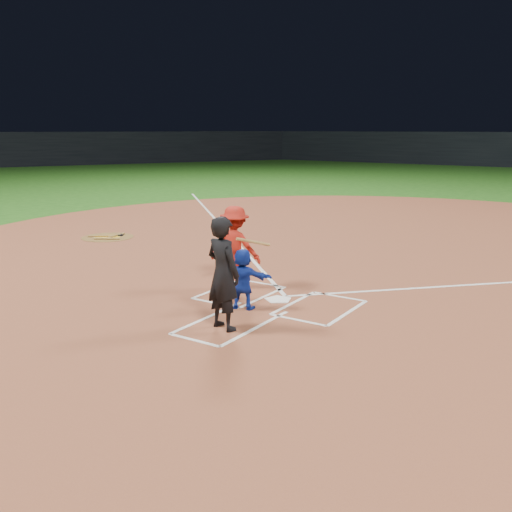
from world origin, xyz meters
The scene contains 14 objects.
ground centered at (0.00, 0.00, 0.00)m, with size 120.00×120.00×0.00m, color #1E5214.
home_plate_dirt centered at (0.00, 6.00, 0.01)m, with size 28.00×28.00×0.01m, color brown.
stadium_wall_left centered at (-42.00, 24.00, 1.60)m, with size 1.20×60.00×3.20m, color black.
home_plate centered at (0.00, 0.00, 0.02)m, with size 0.60×0.60×0.02m, color white.
on_deck_circle centered at (-8.37, 2.96, 0.02)m, with size 1.70×1.70×0.01m, color brown.
on_deck_logo centered at (-8.37, 2.96, 0.02)m, with size 0.80×0.80×0.00m, color gold.
on_deck_bat_a centered at (-8.22, 3.21, 0.05)m, with size 0.06×0.06×0.84m, color olive.
on_deck_bat_b centered at (-8.57, 2.86, 0.05)m, with size 0.06×0.06×0.84m, color olive.
on_deck_bat_c centered at (-8.07, 2.66, 0.05)m, with size 0.06×0.06×0.84m, color olive.
bat_weight_donut centered at (-8.17, 3.36, 0.05)m, with size 0.19×0.19×0.05m, color black.
catcher centered at (-0.30, -0.88, 0.63)m, with size 1.14×0.36×1.23m, color #142EA3.
umpire centered at (0.07, -2.04, 1.04)m, with size 0.75×0.49×2.05m, color black.
chalk_markings centered at (0.00, 5.29, 0.01)m, with size 28.35×17.32×0.01m.
batter_at_plate centered at (-1.34, 0.33, 0.94)m, with size 1.47×1.00×1.86m.
Camera 1 is at (5.89, -9.91, 3.55)m, focal length 40.00 mm.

